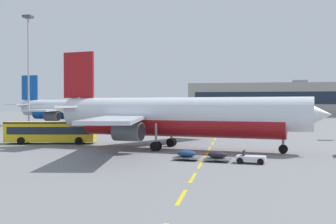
% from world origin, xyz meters
% --- Properties ---
extents(apron_paint_markings, '(8.00, 94.20, 0.01)m').
position_xyz_m(apron_paint_markings, '(18.00, 37.17, 0.00)').
color(apron_paint_markings, yellow).
rests_on(apron_paint_markings, ground).
extents(airliner_foreground, '(34.68, 34.00, 12.20)m').
position_xyz_m(airliner_foreground, '(13.97, 26.60, 3.95)').
color(airliner_foreground, silver).
rests_on(airliner_foreground, ground).
extents(airliner_mid_left, '(36.34, 35.85, 12.74)m').
position_xyz_m(airliner_mid_left, '(-17.05, 73.01, 4.12)').
color(airliner_mid_left, silver).
rests_on(airliner_mid_left, ground).
extents(apron_shuttle_bus, '(12.31, 4.72, 3.00)m').
position_xyz_m(apron_shuttle_bus, '(-3.73, 30.42, 1.75)').
color(apron_shuttle_bus, yellow).
rests_on(apron_shuttle_bus, ground).
extents(baggage_train, '(8.72, 2.83, 1.14)m').
position_xyz_m(baggage_train, '(19.46, 16.85, 0.52)').
color(baggage_train, silver).
rests_on(baggage_train, ground).
extents(apron_light_mast_near, '(1.80, 1.80, 23.93)m').
position_xyz_m(apron_light_mast_near, '(-21.77, 57.47, 14.95)').
color(apron_light_mast_near, slate).
rests_on(apron_light_mast_near, ground).
extents(terminal_satellite, '(74.48, 27.70, 15.99)m').
position_xyz_m(terminal_satellite, '(38.24, 164.99, 7.21)').
color(terminal_satellite, '#9E998E').
rests_on(terminal_satellite, ground).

